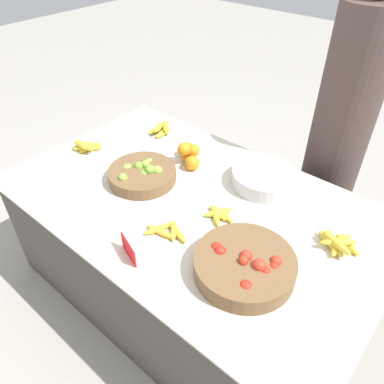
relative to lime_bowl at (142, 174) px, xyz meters
The scene contains 13 objects.
ground_plane 0.74m from the lime_bowl, ahead, with size 12.00×12.00×0.00m, color #A39E93.
market_table 0.46m from the lime_bowl, ahead, with size 1.78×1.09×0.65m.
lime_bowl is the anchor object (origin of this frame).
tomato_basket 0.73m from the lime_bowl, 12.60° to the right, with size 0.38×0.38×0.11m.
orange_pile 0.28m from the lime_bowl, 74.76° to the left, with size 0.18×0.16×0.12m.
metal_bowl 0.61m from the lime_bowl, 37.19° to the left, with size 0.33×0.33×0.07m.
price_sign 0.51m from the lime_bowl, 49.62° to the right, with size 0.12×0.05×0.08m.
banana_bunch_back_center 0.44m from the lime_bowl, behind, with size 0.17×0.16×0.06m.
banana_bunch_front_right 0.95m from the lime_bowl, 11.45° to the left, with size 0.20×0.16×0.06m.
banana_bunch_middle_right 0.48m from the lime_bowl, 122.60° to the left, with size 0.15×0.16×0.06m.
banana_bunch_front_center 0.46m from the lime_bowl, ahead, with size 0.15×0.14×0.03m.
banana_bunch_front_left 0.41m from the lime_bowl, 28.72° to the right, with size 0.20×0.16×0.03m.
vendor_person 1.06m from the lime_bowl, 52.97° to the left, with size 0.30×0.30×1.59m.
Camera 1 is at (0.87, -1.02, 1.77)m, focal length 35.00 mm.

